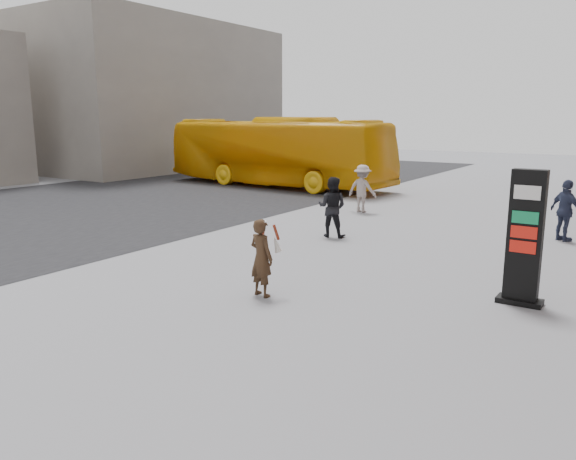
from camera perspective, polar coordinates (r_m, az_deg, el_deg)
The scene contains 9 objects.
ground at distance 12.20m, azimuth -2.32°, elevation -6.04°, with size 100.00×100.00×0.00m, color #9E9EA3.
road at distance 24.77m, azimuth -20.36°, elevation 2.28°, with size 16.00×60.00×0.01m, color black.
bg_building_far at distance 42.62m, azimuth -13.33°, elevation 13.02°, with size 10.00×18.00×10.00m, color gray.
info_pylon at distance 11.88m, azimuth 22.93°, elevation -0.76°, with size 0.86×0.44×2.68m.
woman at distance 11.57m, azimuth -2.69°, elevation -2.73°, with size 0.70×0.66×1.63m.
bus at distance 29.92m, azimuth -1.19°, elevation 7.95°, with size 3.04×12.98×3.62m, color #E09E0B.
pedestrian_a at distance 17.31m, azimuth 4.50°, elevation 2.35°, with size 0.90×0.70×1.86m, color black.
pedestrian_b at distance 21.90m, azimuth 7.55°, elevation 4.19°, with size 1.19×0.68×1.84m, color gray.
pedestrian_c at distance 18.58m, azimuth 26.36°, elevation 1.78°, with size 1.08×0.45×1.84m, color #2E344F.
Camera 1 is at (6.79, -9.44, 3.69)m, focal length 35.00 mm.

